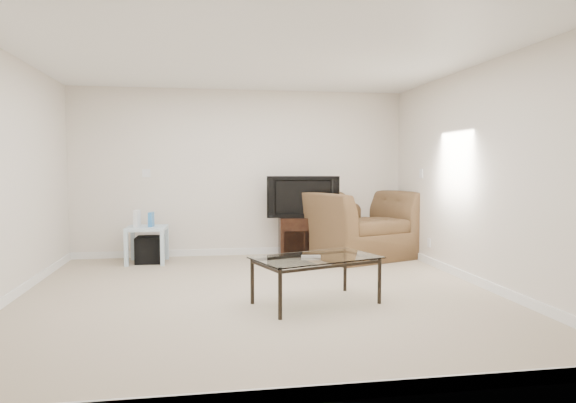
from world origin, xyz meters
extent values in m
plane|color=tan|center=(0.00, 0.00, 0.00)|extent=(5.00, 5.00, 0.00)
plane|color=white|center=(0.00, 0.00, 2.50)|extent=(5.00, 5.00, 0.00)
cube|color=silver|center=(0.00, 2.50, 1.25)|extent=(5.00, 0.02, 2.50)
cube|color=silver|center=(2.50, 0.00, 1.25)|extent=(0.02, 5.00, 2.50)
cube|color=white|center=(-1.40, 2.49, 1.25)|extent=(0.12, 0.02, 0.12)
cube|color=white|center=(2.49, 1.60, 1.25)|extent=(0.02, 0.09, 0.13)
cube|color=white|center=(2.49, 1.30, 0.30)|extent=(0.02, 0.08, 0.12)
cube|color=black|center=(0.90, 2.24, 0.49)|extent=(0.40, 0.29, 0.05)
imported|color=black|center=(0.90, 2.25, 0.90)|extent=(1.02, 0.33, 0.62)
cube|color=black|center=(-1.33, 2.07, 0.18)|extent=(0.38, 0.38, 0.37)
cube|color=white|center=(-1.49, 2.04, 0.63)|extent=(0.08, 0.18, 0.23)
cube|color=#337FCC|center=(-1.30, 2.03, 0.61)|extent=(0.08, 0.16, 0.20)
imported|color=brown|center=(1.70, 2.05, 0.66)|extent=(1.75, 1.44, 1.31)
cube|color=#B2B2B7|center=(0.45, -0.45, 0.48)|extent=(0.19, 0.07, 0.02)
camera|label=1|loc=(-0.57, -5.29, 1.36)|focal=32.00mm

